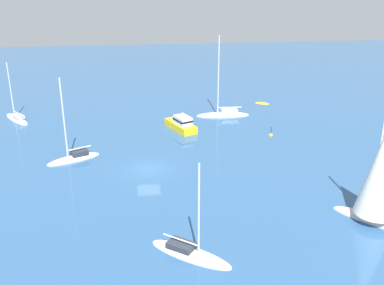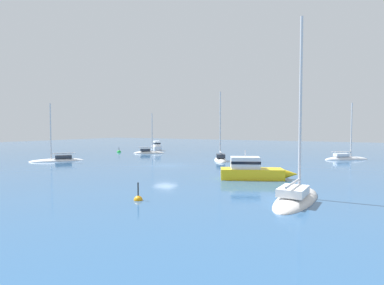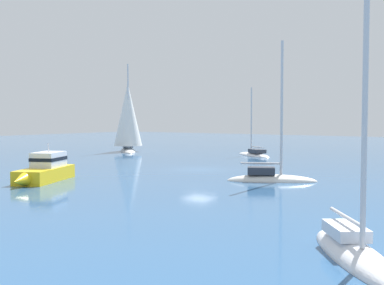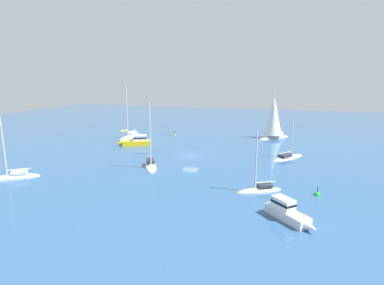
{
  "view_description": "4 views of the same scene",
  "coord_description": "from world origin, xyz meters",
  "px_view_note": "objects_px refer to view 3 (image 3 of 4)",
  "views": [
    {
      "loc": [
        -0.26,
        -44.71,
        20.88
      ],
      "look_at": [
        5.12,
        3.06,
        1.68
      ],
      "focal_mm": 42.45,
      "sensor_mm": 36.0,
      "label": 1
    },
    {
      "loc": [
        31.44,
        20.88,
        4.52
      ],
      "look_at": [
        1.37,
        4.39,
        2.93
      ],
      "focal_mm": 29.41,
      "sensor_mm": 36.0,
      "label": 2
    },
    {
      "loc": [
        -22.36,
        33.86,
        4.37
      ],
      "look_at": [
        -2.47,
        4.66,
        2.54
      ],
      "focal_mm": 45.27,
      "sensor_mm": 36.0,
      "label": 3
    },
    {
      "loc": [
        -48.89,
        -15.03,
        13.16
      ],
      "look_at": [
        2.69,
        0.52,
        1.64
      ],
      "focal_mm": 29.27,
      "sensor_mm": 36.0,
      "label": 4
    }
  ],
  "objects_px": {
    "sloop": "(254,155)",
    "sloop_1": "(354,253)",
    "ketch": "(271,178)",
    "cabin_cruiser": "(45,170)",
    "sailboat": "(128,119)"
  },
  "relations": [
    {
      "from": "sloop",
      "to": "sloop_1",
      "type": "height_order",
      "value": "sloop_1"
    },
    {
      "from": "sloop_1",
      "to": "ketch",
      "type": "relative_size",
      "value": 0.86
    },
    {
      "from": "cabin_cruiser",
      "to": "ketch",
      "type": "distance_m",
      "value": 15.57
    },
    {
      "from": "ketch",
      "to": "sailboat",
      "type": "bearing_deg",
      "value": 122.46
    },
    {
      "from": "cabin_cruiser",
      "to": "sloop_1",
      "type": "distance_m",
      "value": 23.67
    },
    {
      "from": "cabin_cruiser",
      "to": "sailboat",
      "type": "xyz_separation_m",
      "value": [
        14.64,
        -24.93,
        3.39
      ]
    },
    {
      "from": "sloop",
      "to": "ketch",
      "type": "xyz_separation_m",
      "value": [
        -11.12,
        19.32,
        0.08
      ]
    },
    {
      "from": "sailboat",
      "to": "sloop_1",
      "type": "relative_size",
      "value": 1.35
    },
    {
      "from": "sloop",
      "to": "sailboat",
      "type": "height_order",
      "value": "sailboat"
    },
    {
      "from": "sloop",
      "to": "sailboat",
      "type": "xyz_separation_m",
      "value": [
        16.42,
        3.1,
        4.03
      ]
    },
    {
      "from": "sloop",
      "to": "sloop_1",
      "type": "relative_size",
      "value": 0.96
    },
    {
      "from": "sloop",
      "to": "ketch",
      "type": "height_order",
      "value": "ketch"
    },
    {
      "from": "cabin_cruiser",
      "to": "sailboat",
      "type": "relative_size",
      "value": 0.58
    },
    {
      "from": "sloop",
      "to": "cabin_cruiser",
      "type": "bearing_deg",
      "value": 123.44
    },
    {
      "from": "ketch",
      "to": "sloop_1",
      "type": "bearing_deg",
      "value": -83.98
    }
  ]
}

